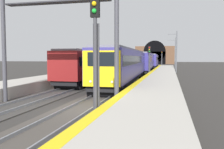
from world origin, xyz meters
TOP-DOWN VIEW (x-y plane):
  - ground_plane at (0.00, 0.00)m, footprint 320.00×320.00m
  - platform_right at (0.00, -3.86)m, footprint 112.00×3.72m
  - platform_right_edge_strip at (0.00, -2.25)m, footprint 112.00×0.50m
  - track_main_line at (0.00, 0.00)m, footprint 160.00×3.07m
  - track_adjacent_line at (0.00, 4.20)m, footprint 160.00×3.02m
  - train_main_approaching at (35.17, -0.00)m, footprint 63.45×3.38m
  - train_adjacent_platform at (38.49, 4.20)m, footprint 63.97×2.92m
  - railway_signal_near at (-3.13, -1.85)m, footprint 0.39×0.38m
  - railway_signal_mid at (24.38, -1.85)m, footprint 0.39×0.38m
  - railway_signal_far at (79.47, -1.85)m, footprint 0.39×0.38m
  - overhead_signal_gantry at (1.34, 2.10)m, footprint 0.70×8.09m
  - tunnel_portal at (100.45, 2.10)m, footprint 2.24×17.64m
  - catenary_mast_near at (49.64, -6.09)m, footprint 0.22×2.02m
  - catenary_mast_far at (37.51, -6.10)m, footprint 0.22×1.86m

SIDE VIEW (x-z plane):
  - ground_plane at x=0.00m, z-range 0.00..0.00m
  - track_main_line at x=0.00m, z-range -0.06..0.15m
  - track_adjacent_line at x=0.00m, z-range -0.06..0.15m
  - platform_right at x=0.00m, z-range 0.00..0.90m
  - platform_right_edge_strip at x=0.00m, z-range 0.90..0.91m
  - train_adjacent_platform at x=38.49m, z-range -0.18..4.54m
  - train_main_approaching at x=35.17m, z-range 0.30..4.23m
  - railway_signal_mid at x=24.38m, z-range 0.52..5.25m
  - railway_signal_far at x=79.47m, z-range 0.45..5.86m
  - railway_signal_near at x=-3.13m, z-range 0.58..6.34m
  - catenary_mast_near at x=49.64m, z-range 0.10..8.00m
  - tunnel_portal at x=100.45m, z-range -1.22..9.42m
  - catenary_mast_far at x=37.51m, z-range 0.10..8.34m
  - overhead_signal_gantry at x=1.34m, z-range 1.79..9.09m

